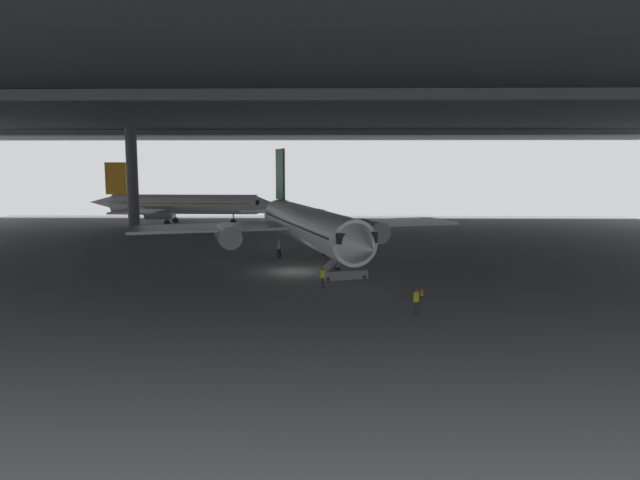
% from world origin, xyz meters
% --- Properties ---
extents(ground_plane, '(110.00, 110.00, 0.00)m').
position_xyz_m(ground_plane, '(0.00, 0.00, 0.00)').
color(ground_plane, slate).
extents(hangar_structure, '(121.00, 99.00, 14.91)m').
position_xyz_m(hangar_structure, '(-0.04, 13.75, 14.29)').
color(hangar_structure, '#4C4F54').
rests_on(hangar_structure, ground_plane).
extents(airplane_main, '(32.94, 33.31, 10.76)m').
position_xyz_m(airplane_main, '(0.81, 6.02, 3.32)').
color(airplane_main, white).
rests_on(airplane_main, ground_plane).
extents(boarding_stairs, '(4.29, 2.54, 4.51)m').
position_xyz_m(boarding_stairs, '(4.13, -2.85, 0.72)').
color(boarding_stairs, slate).
rests_on(boarding_stairs, ground_plane).
extents(crew_worker_near_nose, '(0.37, 0.49, 1.63)m').
position_xyz_m(crew_worker_near_nose, '(8.18, -14.15, 0.93)').
color(crew_worker_near_nose, '#232838').
rests_on(crew_worker_near_nose, ground_plane).
extents(crew_worker_by_stairs, '(0.33, 0.52, 1.56)m').
position_xyz_m(crew_worker_by_stairs, '(2.48, -6.59, 0.88)').
color(crew_worker_by_stairs, '#232838').
rests_on(crew_worker_by_stairs, ground_plane).
extents(airplane_distant, '(28.93, 27.85, 9.40)m').
position_xyz_m(airplane_distant, '(-19.73, 38.95, 3.07)').
color(airplane_distant, white).
rests_on(airplane_distant, ground_plane).
extents(traffic_cone_orange, '(0.36, 0.36, 0.60)m').
position_xyz_m(traffic_cone_orange, '(9.32, -9.17, 0.29)').
color(traffic_cone_orange, black).
rests_on(traffic_cone_orange, ground_plane).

